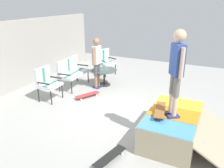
{
  "coord_description": "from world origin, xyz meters",
  "views": [
    {
      "loc": [
        -5.0,
        -2.2,
        2.92
      ],
      "look_at": [
        0.35,
        0.39,
        0.7
      ],
      "focal_mm": 36.5,
      "sensor_mm": 36.0,
      "label": 1
    }
  ],
  "objects_px": {
    "skate_ramp": "(174,127)",
    "skateboard_by_bench": "(88,95)",
    "patio_chair_near_house": "(105,59)",
    "patio_chair_by_wall": "(46,81)",
    "person_watching": "(97,59)",
    "skateboard_spare": "(110,157)",
    "patio_bench": "(71,70)",
    "skateboard_on_ramp": "(160,110)",
    "patio_table": "(104,74)",
    "person_skater": "(177,67)"
  },
  "relations": [
    {
      "from": "patio_bench",
      "to": "patio_chair_near_house",
      "type": "distance_m",
      "value": 1.85
    },
    {
      "from": "skate_ramp",
      "to": "skateboard_spare",
      "type": "distance_m",
      "value": 1.58
    },
    {
      "from": "skateboard_by_bench",
      "to": "skateboard_spare",
      "type": "distance_m",
      "value": 3.1
    },
    {
      "from": "patio_bench",
      "to": "skateboard_on_ramp",
      "type": "distance_m",
      "value": 4.06
    },
    {
      "from": "person_skater",
      "to": "patio_chair_by_wall",
      "type": "bearing_deg",
      "value": 81.35
    },
    {
      "from": "patio_bench",
      "to": "person_skater",
      "type": "height_order",
      "value": "person_skater"
    },
    {
      "from": "patio_chair_near_house",
      "to": "skateboard_on_ramp",
      "type": "height_order",
      "value": "patio_chair_near_house"
    },
    {
      "from": "patio_bench",
      "to": "patio_chair_by_wall",
      "type": "xyz_separation_m",
      "value": [
        -1.24,
        0.02,
        -0.0
      ]
    },
    {
      "from": "person_watching",
      "to": "skateboard_spare",
      "type": "distance_m",
      "value": 4.0
    },
    {
      "from": "skate_ramp",
      "to": "patio_chair_near_house",
      "type": "height_order",
      "value": "patio_chair_near_house"
    },
    {
      "from": "skateboard_on_ramp",
      "to": "person_watching",
      "type": "bearing_deg",
      "value": 52.11
    },
    {
      "from": "skate_ramp",
      "to": "skateboard_by_bench",
      "type": "distance_m",
      "value": 3.13
    },
    {
      "from": "patio_bench",
      "to": "skateboard_spare",
      "type": "relative_size",
      "value": 1.56
    },
    {
      "from": "patio_bench",
      "to": "skateboard_spare",
      "type": "height_order",
      "value": "patio_bench"
    },
    {
      "from": "patio_table",
      "to": "patio_chair_near_house",
      "type": "bearing_deg",
      "value": 26.38
    },
    {
      "from": "person_skater",
      "to": "skateboard_by_bench",
      "type": "xyz_separation_m",
      "value": [
        1.24,
        2.86,
        -1.59
      ]
    },
    {
      "from": "skate_ramp",
      "to": "skateboard_on_ramp",
      "type": "relative_size",
      "value": 2.31
    },
    {
      "from": "patio_chair_near_house",
      "to": "person_watching",
      "type": "distance_m",
      "value": 1.64
    },
    {
      "from": "patio_table",
      "to": "patio_bench",
      "type": "bearing_deg",
      "value": 122.73
    },
    {
      "from": "skate_ramp",
      "to": "patio_bench",
      "type": "relative_size",
      "value": 1.48
    },
    {
      "from": "patio_table",
      "to": "skateboard_spare",
      "type": "relative_size",
      "value": 1.09
    },
    {
      "from": "skate_ramp",
      "to": "patio_table",
      "type": "bearing_deg",
      "value": 51.54
    },
    {
      "from": "patio_bench",
      "to": "person_watching",
      "type": "distance_m",
      "value": 1.0
    },
    {
      "from": "skateboard_spare",
      "to": "patio_bench",
      "type": "bearing_deg",
      "value": 45.09
    },
    {
      "from": "skateboard_spare",
      "to": "patio_chair_by_wall",
      "type": "bearing_deg",
      "value": 60.0
    },
    {
      "from": "patio_bench",
      "to": "patio_chair_by_wall",
      "type": "relative_size",
      "value": 1.26
    },
    {
      "from": "person_watching",
      "to": "patio_bench",
      "type": "bearing_deg",
      "value": 108.5
    },
    {
      "from": "skateboard_spare",
      "to": "person_watching",
      "type": "bearing_deg",
      "value": 32.9
    },
    {
      "from": "skate_ramp",
      "to": "patio_table",
      "type": "relative_size",
      "value": 2.11
    },
    {
      "from": "patio_chair_by_wall",
      "to": "person_watching",
      "type": "bearing_deg",
      "value": -30.03
    },
    {
      "from": "skateboard_on_ramp",
      "to": "patio_table",
      "type": "bearing_deg",
      "value": 46.98
    },
    {
      "from": "patio_chair_by_wall",
      "to": "patio_table",
      "type": "relative_size",
      "value": 1.13
    },
    {
      "from": "patio_chair_near_house",
      "to": "skateboard_on_ramp",
      "type": "xyz_separation_m",
      "value": [
        -3.65,
        -3.23,
        0.1
      ]
    },
    {
      "from": "person_skater",
      "to": "skateboard_spare",
      "type": "height_order",
      "value": "person_skater"
    },
    {
      "from": "person_watching",
      "to": "skateboard_on_ramp",
      "type": "height_order",
      "value": "person_watching"
    },
    {
      "from": "patio_bench",
      "to": "patio_chair_by_wall",
      "type": "bearing_deg",
      "value": 179.26
    },
    {
      "from": "patio_bench",
      "to": "patio_table",
      "type": "distance_m",
      "value": 1.17
    },
    {
      "from": "patio_bench",
      "to": "person_watching",
      "type": "xyz_separation_m",
      "value": [
        0.29,
        -0.87,
        0.4
      ]
    },
    {
      "from": "skate_ramp",
      "to": "patio_bench",
      "type": "bearing_deg",
      "value": 66.32
    },
    {
      "from": "person_watching",
      "to": "skateboard_on_ramp",
      "type": "bearing_deg",
      "value": -127.89
    },
    {
      "from": "person_watching",
      "to": "person_skater",
      "type": "relative_size",
      "value": 0.97
    },
    {
      "from": "patio_bench",
      "to": "skateboard_spare",
      "type": "xyz_separation_m",
      "value": [
        -2.98,
        -2.99,
        -0.53
      ]
    },
    {
      "from": "skateboard_on_ramp",
      "to": "skateboard_spare",
      "type": "bearing_deg",
      "value": 150.73
    },
    {
      "from": "skate_ramp",
      "to": "skateboard_by_bench",
      "type": "relative_size",
      "value": 2.37
    },
    {
      "from": "person_skater",
      "to": "skate_ramp",
      "type": "bearing_deg",
      "value": -24.69
    },
    {
      "from": "patio_table",
      "to": "skateboard_by_bench",
      "type": "relative_size",
      "value": 1.12
    },
    {
      "from": "skateboard_by_bench",
      "to": "skateboard_spare",
      "type": "xyz_separation_m",
      "value": [
        -2.38,
        -1.97,
        0.0
      ]
    },
    {
      "from": "patio_table",
      "to": "person_watching",
      "type": "height_order",
      "value": "person_watching"
    },
    {
      "from": "skate_ramp",
      "to": "person_skater",
      "type": "distance_m",
      "value": 1.37
    },
    {
      "from": "patio_chair_near_house",
      "to": "patio_chair_by_wall",
      "type": "relative_size",
      "value": 1.0
    }
  ]
}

